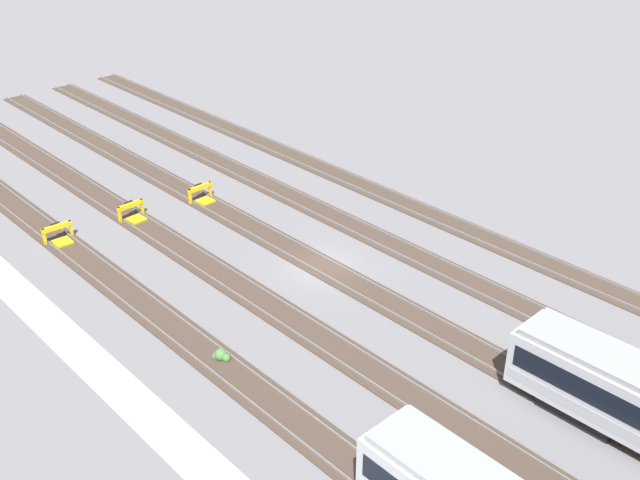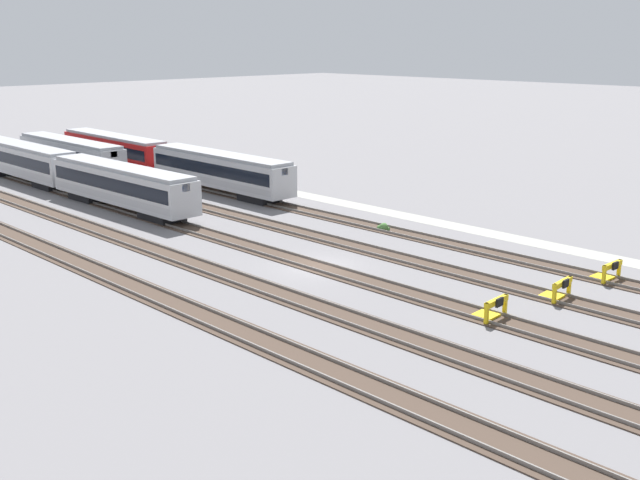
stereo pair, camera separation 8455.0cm
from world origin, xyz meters
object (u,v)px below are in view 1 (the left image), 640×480
at_px(bumper_stop_nearest_track, 59,235).
at_px(bumper_stop_near_inner_track, 133,213).
at_px(bumper_stop_middle_track, 202,195).
at_px(weed_clump, 221,356).

xyz_separation_m(bumper_stop_nearest_track, bumper_stop_near_inner_track, (0.44, 5.15, 0.00)).
bearing_deg(bumper_stop_nearest_track, bumper_stop_near_inner_track, 85.10).
relative_size(bumper_stop_middle_track, weed_clump, 2.18).
distance_m(bumper_stop_nearest_track, bumper_stop_middle_track, 10.37).
height_order(bumper_stop_near_inner_track, bumper_stop_middle_track, same).
bearing_deg(bumper_stop_near_inner_track, bumper_stop_nearest_track, -94.90).
bearing_deg(bumper_stop_middle_track, bumper_stop_near_inner_track, -99.82).
xyz_separation_m(bumper_stop_nearest_track, bumper_stop_middle_track, (1.33, 10.28, 0.00)).
height_order(bumper_stop_nearest_track, bumper_stop_middle_track, same).
bearing_deg(bumper_stop_middle_track, weed_clump, -32.39).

